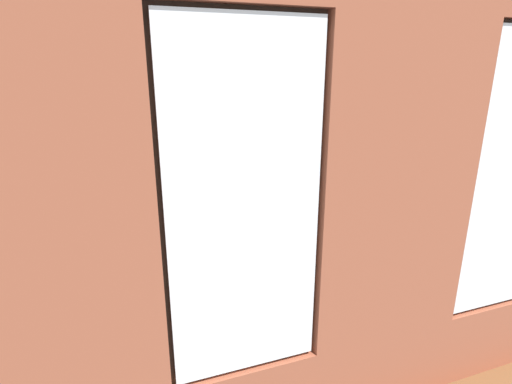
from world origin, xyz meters
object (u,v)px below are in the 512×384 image
Objects in this scene: papasan_chair at (162,190)px; potted_plant_between_couches at (450,247)px; potted_plant_mid_room_small at (272,188)px; potted_plant_corner_near_left at (341,152)px; remote_silver at (198,222)px; couch_left at (406,206)px; remote_gray at (213,215)px; potted_plant_beside_window_right at (151,347)px; candle_jar at (237,215)px; cup_ceramic at (250,207)px; table_plant_small at (227,207)px; coffee_table at (227,219)px; potted_plant_near_tv at (35,296)px; potted_plant_foreground_right at (56,191)px; couch_by_window at (328,317)px.

papasan_chair is 0.88× the size of potted_plant_between_couches.
potted_plant_corner_near_left is at bearing -149.19° from potted_plant_mid_room_small.
papasan_chair is at bearing -18.73° from remote_silver.
couch_left is 4.14m from papasan_chair.
remote_gray is 0.16× the size of papasan_chair.
candle_jar is at bearing -119.84° from potted_plant_beside_window_right.
candle_jar is 2.91m from potted_plant_beside_window_right.
table_plant_small is at bearing 19.91° from cup_ceramic.
coffee_table is at bearing 114.32° from papasan_chair.
table_plant_small is 0.20× the size of potted_plant_corner_near_left.
cup_ceramic is 3.27m from potted_plant_corner_near_left.
coffee_table is 1.88× the size of potted_plant_mid_room_small.
potted_plant_corner_near_left is at bearing -108.54° from potted_plant_between_couches.
potted_plant_mid_room_small is 4.15m from potted_plant_near_tv.
remote_silver is 2.86m from potted_plant_foreground_right.
potted_plant_foreground_right is at bearing -19.14° from potted_plant_mid_room_small.
couch_left is 2.97m from coffee_table.
potted_plant_mid_room_small reaches higher than candle_jar.
potted_plant_mid_room_small is (-1.74, 0.86, 0.10)m from papasan_chair.
potted_plant_foreground_right reaches higher than candle_jar.
couch_by_window is 4.26m from papasan_chair.
potted_plant_corner_near_left is at bearing 178.34° from couch_left.
cup_ceramic is at bearing 43.96° from potted_plant_mid_room_small.
coffee_table is at bearing 32.54° from potted_plant_corner_near_left.
couch_left is 5.39m from potted_plant_near_tv.
cup_ceramic is 0.59m from remote_gray.
remote_gray is at bearing -55.81° from potted_plant_between_couches.
couch_by_window is 1.45m from potted_plant_between_couches.
candle_jar is (0.11, -2.44, 0.13)m from couch_by_window.
potted_plant_mid_room_small is at bearing -144.11° from coffee_table.
remote_silver is (0.85, 0.27, -0.03)m from cup_ceramic.
potted_plant_beside_window_right is at bearing 132.63° from remote_silver.
potted_plant_beside_window_right is (1.56, 0.09, 0.17)m from couch_by_window.
couch_by_window is 2.44m from candle_jar.
potted_plant_beside_window_right is at bearing 2.78° from potted_plant_between_couches.
remote_gray is 0.21× the size of potted_plant_foreground_right.
couch_left is 2.03× the size of papasan_chair.
table_plant_small is 2.90m from potted_plant_near_tv.
potted_plant_near_tv is (2.19, 1.90, 0.12)m from table_plant_small.
papasan_chair is (1.13, -1.45, -0.03)m from cup_ceramic.
table_plant_small reaches higher than cup_ceramic.
potted_plant_near_tv reaches higher than cup_ceramic.
couch_by_window is at bearing -176.61° from potted_plant_beside_window_right.
potted_plant_between_couches is at bearing 100.06° from potted_plant_mid_room_small.
couch_left is 1.70× the size of potted_plant_corner_near_left.
candle_jar is 0.53× the size of remote_gray.
couch_left reaches higher than potted_plant_mid_room_small.
potted_plant_beside_window_right is at bearing 138.51° from potted_plant_near_tv.
remote_silver is at bearing 99.13° from papasan_chair.
potted_plant_beside_window_right is (2.36, 3.39, -0.03)m from potted_plant_mid_room_small.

